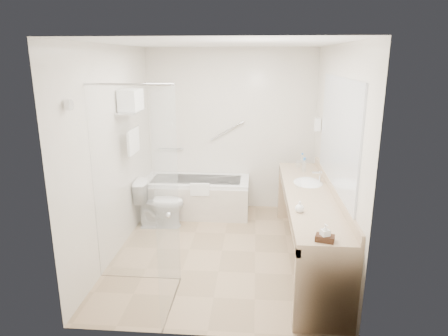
# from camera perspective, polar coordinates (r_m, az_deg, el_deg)

# --- Properties ---
(floor) EXTENTS (3.20, 3.20, 0.00)m
(floor) POSITION_cam_1_polar(r_m,az_deg,el_deg) (5.14, -0.27, -11.72)
(floor) COLOR tan
(floor) RESTS_ON ground
(ceiling) EXTENTS (2.60, 3.20, 0.10)m
(ceiling) POSITION_cam_1_polar(r_m,az_deg,el_deg) (4.57, -0.31, 17.38)
(ceiling) COLOR white
(ceiling) RESTS_ON wall_back
(wall_back) EXTENTS (2.60, 0.10, 2.50)m
(wall_back) POSITION_cam_1_polar(r_m,az_deg,el_deg) (6.26, 0.95, 5.39)
(wall_back) COLOR beige
(wall_back) RESTS_ON ground
(wall_front) EXTENTS (2.60, 0.10, 2.50)m
(wall_front) POSITION_cam_1_polar(r_m,az_deg,el_deg) (3.18, -2.73, -4.81)
(wall_front) COLOR beige
(wall_front) RESTS_ON ground
(wall_left) EXTENTS (0.10, 3.20, 2.50)m
(wall_left) POSITION_cam_1_polar(r_m,az_deg,el_deg) (4.98, -15.38, 2.17)
(wall_left) COLOR beige
(wall_left) RESTS_ON ground
(wall_right) EXTENTS (0.10, 3.20, 2.50)m
(wall_right) POSITION_cam_1_polar(r_m,az_deg,el_deg) (4.77, 15.47, 1.60)
(wall_right) COLOR beige
(wall_right) RESTS_ON ground
(bathtub) EXTENTS (1.60, 0.73, 0.59)m
(bathtub) POSITION_cam_1_polar(r_m,az_deg,el_deg) (6.22, -3.91, -4.03)
(bathtub) COLOR white
(bathtub) RESTS_ON floor
(grab_bar_short) EXTENTS (0.40, 0.03, 0.03)m
(grab_bar_short) POSITION_cam_1_polar(r_m,az_deg,el_deg) (6.41, -7.60, 2.76)
(grab_bar_short) COLOR silver
(grab_bar_short) RESTS_ON wall_back
(grab_bar_long) EXTENTS (0.53, 0.03, 0.33)m
(grab_bar_long) POSITION_cam_1_polar(r_m,az_deg,el_deg) (6.23, 0.46, 5.33)
(grab_bar_long) COLOR silver
(grab_bar_long) RESTS_ON wall_back
(shower_enclosure) EXTENTS (0.96, 0.91, 2.11)m
(shower_enclosure) POSITION_cam_1_polar(r_m,az_deg,el_deg) (3.98, -10.53, -3.61)
(shower_enclosure) COLOR silver
(shower_enclosure) RESTS_ON floor
(towel_shelf) EXTENTS (0.24, 0.55, 0.81)m
(towel_shelf) POSITION_cam_1_polar(r_m,az_deg,el_deg) (5.18, -13.12, 8.49)
(towel_shelf) COLOR silver
(towel_shelf) RESTS_ON wall_left
(vanity_counter) EXTENTS (0.55, 2.70, 0.95)m
(vanity_counter) POSITION_cam_1_polar(r_m,az_deg,el_deg) (4.77, 12.00, -5.88)
(vanity_counter) COLOR tan
(vanity_counter) RESTS_ON floor
(sink) EXTENTS (0.40, 0.52, 0.14)m
(sink) POSITION_cam_1_polar(r_m,az_deg,el_deg) (5.09, 11.90, -2.36)
(sink) COLOR white
(sink) RESTS_ON vanity_counter
(faucet) EXTENTS (0.03, 0.03, 0.14)m
(faucet) POSITION_cam_1_polar(r_m,az_deg,el_deg) (5.07, 13.59, -1.20)
(faucet) COLOR silver
(faucet) RESTS_ON vanity_counter
(mirror) EXTENTS (0.02, 2.00, 1.20)m
(mirror) POSITION_cam_1_polar(r_m,az_deg,el_deg) (4.57, 15.95, 4.80)
(mirror) COLOR silver
(mirror) RESTS_ON wall_right
(hairdryer_unit) EXTENTS (0.08, 0.10, 0.18)m
(hairdryer_unit) POSITION_cam_1_polar(r_m,az_deg,el_deg) (5.74, 13.22, 6.07)
(hairdryer_unit) COLOR white
(hairdryer_unit) RESTS_ON wall_right
(toilet) EXTENTS (0.71, 0.43, 0.68)m
(toilet) POSITION_cam_1_polar(r_m,az_deg,el_deg) (5.78, -9.14, -5.07)
(toilet) COLOR white
(toilet) RESTS_ON floor
(amenity_basket) EXTENTS (0.18, 0.14, 0.05)m
(amenity_basket) POSITION_cam_1_polar(r_m,az_deg,el_deg) (3.53, 14.21, -9.68)
(amenity_basket) COLOR #3F2216
(amenity_basket) RESTS_ON vanity_counter
(soap_bottle_a) EXTENTS (0.12, 0.17, 0.07)m
(soap_bottle_a) POSITION_cam_1_polar(r_m,az_deg,el_deg) (3.53, 14.20, -9.55)
(soap_bottle_a) COLOR white
(soap_bottle_a) RESTS_ON vanity_counter
(soap_bottle_b) EXTENTS (0.13, 0.14, 0.09)m
(soap_bottle_b) POSITION_cam_1_polar(r_m,az_deg,el_deg) (4.09, 10.74, -5.63)
(soap_bottle_b) COLOR white
(soap_bottle_b) RESTS_ON vanity_counter
(water_bottle_left) EXTENTS (0.05, 0.05, 0.17)m
(water_bottle_left) POSITION_cam_1_polar(r_m,az_deg,el_deg) (5.57, 11.34, 0.38)
(water_bottle_left) COLOR silver
(water_bottle_left) RESTS_ON vanity_counter
(water_bottle_mid) EXTENTS (0.05, 0.05, 0.17)m
(water_bottle_mid) POSITION_cam_1_polar(r_m,az_deg,el_deg) (5.87, 11.10, 1.20)
(water_bottle_mid) COLOR silver
(water_bottle_mid) RESTS_ON vanity_counter
(water_bottle_right) EXTENTS (0.06, 0.06, 0.20)m
(water_bottle_right) POSITION_cam_1_polar(r_m,az_deg,el_deg) (5.50, 11.39, 0.35)
(water_bottle_right) COLOR silver
(water_bottle_right) RESTS_ON vanity_counter
(drinking_glass_near) EXTENTS (0.09, 0.09, 0.09)m
(drinking_glass_near) POSITION_cam_1_polar(r_m,az_deg,el_deg) (5.74, 10.51, 0.57)
(drinking_glass_near) COLOR silver
(drinking_glass_near) RESTS_ON vanity_counter
(drinking_glass_far) EXTENTS (0.08, 0.08, 0.09)m
(drinking_glass_far) POSITION_cam_1_polar(r_m,az_deg,el_deg) (4.86, 10.57, -2.19)
(drinking_glass_far) COLOR silver
(drinking_glass_far) RESTS_ON vanity_counter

